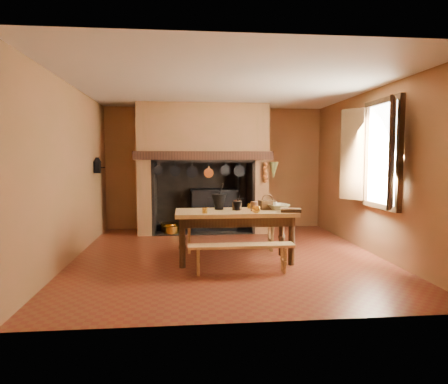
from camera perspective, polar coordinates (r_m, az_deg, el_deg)
The scene contains 28 objects.
floor at distance 6.78m, azimuth 0.49°, elevation -9.08°, with size 5.50×5.50×0.00m, color #5E2016.
ceiling at distance 6.69m, azimuth 0.51°, elevation 14.90°, with size 5.50×5.50×0.00m, color silver.
back_wall at distance 9.33m, azimuth -1.32°, elevation 3.40°, with size 5.00×0.02×2.80m, color #975C3C.
wall_left at distance 6.79m, azimuth -20.99°, elevation 2.57°, with size 0.02×5.50×2.80m, color #975C3C.
wall_right at distance 7.29m, azimuth 20.45°, elevation 2.71°, with size 0.02×5.50×2.80m, color #975C3C.
wall_front at distance 3.87m, azimuth 4.87°, elevation 1.43°, with size 5.00×0.02×2.80m, color #975C3C.
chimney_breast at distance 8.87m, azimuth -3.05°, elevation 5.98°, with size 2.95×0.96×2.80m.
iron_range at distance 9.09m, azimuth -1.43°, elevation -2.43°, with size 1.12×0.55×1.60m.
hearth_pans at distance 8.90m, azimuth -7.82°, elevation -5.16°, with size 0.51×0.62×0.20m.
hanging_pans at distance 8.37m, azimuth -3.15°, elevation 2.96°, with size 1.92×0.29×0.27m.
onion_string at distance 8.51m, azimuth 5.91°, elevation 2.77°, with size 0.12×0.10×0.46m, color #A14A1D, non-canonical shape.
herb_bunch at distance 8.55m, azimuth 7.10°, elevation 3.10°, with size 0.20×0.20×0.35m, color brown.
window at distance 6.86m, azimuth 20.86°, elevation 5.10°, with size 0.39×1.75×1.76m.
wall_coffee_mill at distance 8.28m, azimuth -17.65°, elevation 3.81°, with size 0.23×0.16×0.31m.
work_table at distance 6.30m, azimuth 1.59°, elevation -3.83°, with size 1.87×0.83×0.81m.
bench_front at distance 5.69m, azimuth 2.49°, elevation -8.52°, with size 1.50×0.26×0.42m.
bench_back at distance 6.98m, azimuth 0.92°, elevation -5.55°, with size 1.77×0.31×0.50m.
mortar_large at distance 6.42m, azimuth -0.72°, elevation -1.27°, with size 0.25×0.25×0.42m.
mortar_small at distance 6.31m, azimuth 1.91°, elevation -1.89°, with size 0.15×0.15×0.25m.
coffee_grinder at distance 6.36m, azimuth 1.87°, elevation -1.94°, with size 0.18×0.16×0.19m.
brass_mug_a at distance 5.98m, azimuth -2.76°, elevation -2.65°, with size 0.08×0.08×0.09m, color #BF8C2C.
brass_mug_b at distance 6.57m, azimuth 3.69°, elevation -2.00°, with size 0.07×0.07×0.08m, color #BF8C2C.
mixing_bowl at distance 6.49m, azimuth 7.69°, elevation -2.10°, with size 0.36×0.36×0.09m, color beige.
stoneware_crock at distance 6.24m, azimuth 4.35°, elevation -2.06°, with size 0.12×0.12×0.15m, color brown.
glass_jar at distance 6.46m, azimuth 7.28°, elevation -1.95°, with size 0.07×0.07×0.13m, color beige.
wicker_basket at distance 6.49m, azimuth 6.23°, elevation -1.76°, with size 0.28×0.22×0.25m.
wooden_tray at distance 6.21m, azimuth 9.53°, elevation -2.59°, with size 0.31×0.22×0.05m, color #352411.
brass_cup at distance 6.02m, azimuth 4.60°, elevation -2.53°, with size 0.13×0.13×0.10m, color #BF8C2C.
Camera 1 is at (-0.71, -6.55, 1.62)m, focal length 32.00 mm.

